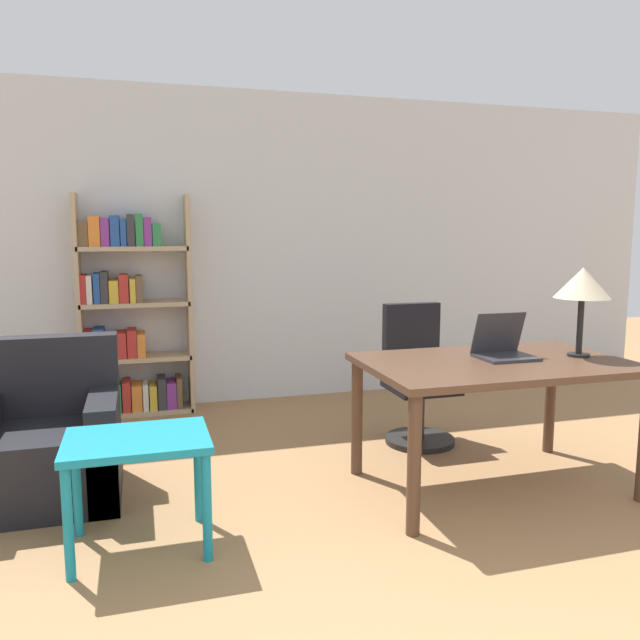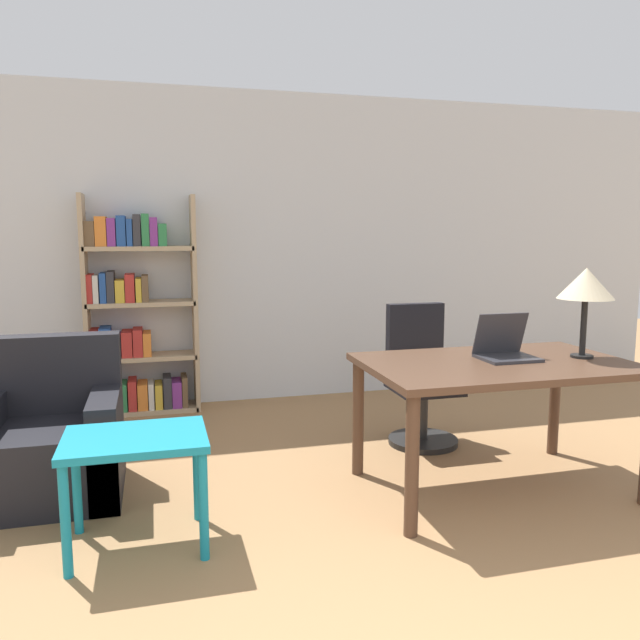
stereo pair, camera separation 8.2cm
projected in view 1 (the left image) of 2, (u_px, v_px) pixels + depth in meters
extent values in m
cube|color=silver|center=(258.00, 249.00, 5.50)|extent=(8.00, 0.06, 2.70)
cube|color=#4C3323|center=(496.00, 364.00, 3.60)|extent=(1.52, 0.95, 0.04)
cylinder|color=#4C3323|center=(414.00, 465.00, 3.07)|extent=(0.07, 0.07, 0.72)
cylinder|color=#4C3323|center=(357.00, 417.00, 3.86)|extent=(0.07, 0.07, 0.72)
cylinder|color=#4C3323|center=(550.00, 400.00, 4.25)|extent=(0.07, 0.07, 0.72)
cube|color=#2D2D33|center=(506.00, 357.00, 3.65)|extent=(0.32, 0.26, 0.02)
cube|color=#2D2D33|center=(498.00, 333.00, 3.72)|extent=(0.32, 0.09, 0.25)
cube|color=white|center=(498.00, 332.00, 3.73)|extent=(0.29, 0.07, 0.22)
cylinder|color=black|center=(578.00, 355.00, 3.73)|extent=(0.13, 0.13, 0.01)
cylinder|color=black|center=(580.00, 326.00, 3.71)|extent=(0.04, 0.04, 0.33)
cone|color=#C6B793|center=(583.00, 283.00, 3.67)|extent=(0.32, 0.32, 0.18)
cylinder|color=black|center=(420.00, 440.00, 4.47)|extent=(0.49, 0.49, 0.04)
cylinder|color=#262626|center=(420.00, 414.00, 4.44)|extent=(0.06, 0.06, 0.34)
cube|color=black|center=(421.00, 384.00, 4.41)|extent=(0.44, 0.44, 0.10)
cube|color=black|center=(411.00, 337.00, 4.54)|extent=(0.42, 0.08, 0.50)
cube|color=teal|center=(137.00, 441.00, 2.91)|extent=(0.66, 0.49, 0.04)
cylinder|color=teal|center=(68.00, 524.00, 2.67)|extent=(0.04, 0.04, 0.51)
cylinder|color=teal|center=(207.00, 507.00, 2.83)|extent=(0.04, 0.04, 0.51)
cylinder|color=teal|center=(77.00, 486.00, 3.07)|extent=(0.04, 0.04, 0.51)
cylinder|color=teal|center=(198.00, 473.00, 3.24)|extent=(0.04, 0.04, 0.51)
cube|color=black|center=(46.00, 464.00, 3.49)|extent=(0.79, 0.72, 0.42)
cube|color=black|center=(48.00, 375.00, 3.70)|extent=(0.79, 0.16, 0.47)
cube|color=black|center=(105.00, 444.00, 3.57)|extent=(0.16, 0.72, 0.59)
cube|color=tan|center=(80.00, 308.00, 4.97)|extent=(0.04, 0.28, 1.80)
cube|color=tan|center=(189.00, 304.00, 5.21)|extent=(0.04, 0.28, 1.80)
cube|color=tan|center=(140.00, 411.00, 5.21)|extent=(0.86, 0.28, 0.04)
cube|color=#7F338C|center=(92.00, 397.00, 5.09)|extent=(0.08, 0.24, 0.26)
cube|color=#7F338C|center=(102.00, 396.00, 5.11)|extent=(0.05, 0.24, 0.26)
cube|color=#234C99|center=(110.00, 399.00, 5.13)|extent=(0.07, 0.24, 0.19)
cube|color=#2D7F47|center=(118.00, 397.00, 5.15)|extent=(0.05, 0.24, 0.23)
cube|color=#B72D28|center=(127.00, 395.00, 5.17)|extent=(0.07, 0.24, 0.25)
cube|color=orange|center=(137.00, 396.00, 5.19)|extent=(0.08, 0.24, 0.22)
cube|color=silver|center=(146.00, 395.00, 5.21)|extent=(0.04, 0.24, 0.22)
cube|color=gold|center=(153.00, 396.00, 5.23)|extent=(0.06, 0.24, 0.20)
cube|color=#333338|center=(162.00, 392.00, 5.24)|extent=(0.07, 0.24, 0.26)
cube|color=#7F338C|center=(171.00, 393.00, 5.27)|extent=(0.08, 0.24, 0.22)
cube|color=brown|center=(179.00, 391.00, 5.28)|extent=(0.04, 0.24, 0.26)
cube|color=tan|center=(138.00, 358.00, 5.15)|extent=(0.86, 0.28, 0.04)
cube|color=#B72D28|center=(89.00, 344.00, 5.03)|extent=(0.07, 0.24, 0.23)
cube|color=#234C99|center=(99.00, 343.00, 5.05)|extent=(0.09, 0.24, 0.25)
cube|color=#7F338C|center=(110.00, 346.00, 5.08)|extent=(0.07, 0.24, 0.19)
cube|color=#B72D28|center=(121.00, 344.00, 5.10)|extent=(0.08, 0.24, 0.21)
cube|color=#B72D28|center=(132.00, 343.00, 5.12)|extent=(0.08, 0.24, 0.22)
cube|color=orange|center=(141.00, 344.00, 5.14)|extent=(0.06, 0.24, 0.19)
cube|color=tan|center=(136.00, 304.00, 5.09)|extent=(0.86, 0.28, 0.04)
cube|color=#B72D28|center=(84.00, 289.00, 4.96)|extent=(0.04, 0.24, 0.23)
cube|color=silver|center=(90.00, 289.00, 4.97)|extent=(0.04, 0.24, 0.22)
cube|color=#234C99|center=(97.00, 288.00, 4.99)|extent=(0.05, 0.24, 0.24)
cube|color=#333338|center=(105.00, 287.00, 5.00)|extent=(0.06, 0.24, 0.25)
cube|color=gold|center=(114.00, 291.00, 5.03)|extent=(0.07, 0.24, 0.18)
cube|color=#B72D28|center=(124.00, 288.00, 5.04)|extent=(0.07, 0.24, 0.23)
cube|color=gold|center=(133.00, 290.00, 5.07)|extent=(0.04, 0.24, 0.19)
cube|color=brown|center=(139.00, 288.00, 5.08)|extent=(0.05, 0.24, 0.21)
cube|color=tan|center=(133.00, 248.00, 5.02)|extent=(0.86, 0.28, 0.04)
cube|color=brown|center=(83.00, 234.00, 4.90)|extent=(0.08, 0.24, 0.20)
cube|color=orange|center=(95.00, 232.00, 4.92)|extent=(0.09, 0.24, 0.23)
cube|color=#7F338C|center=(105.00, 232.00, 4.95)|extent=(0.06, 0.24, 0.22)
cube|color=#234C99|center=(115.00, 231.00, 4.97)|extent=(0.07, 0.24, 0.24)
cube|color=#234C99|center=(123.00, 233.00, 4.99)|extent=(0.04, 0.24, 0.22)
cube|color=#333338|center=(131.00, 230.00, 5.00)|extent=(0.06, 0.24, 0.25)
cube|color=#2D7F47|center=(139.00, 230.00, 5.02)|extent=(0.06, 0.24, 0.26)
cube|color=#7F338C|center=(148.00, 232.00, 5.04)|extent=(0.06, 0.24, 0.23)
cube|color=#2D7F47|center=(156.00, 235.00, 5.06)|extent=(0.07, 0.24, 0.18)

